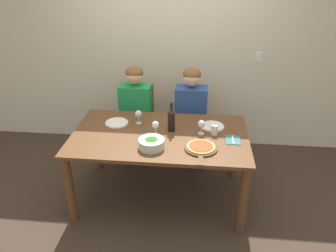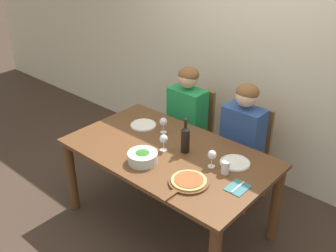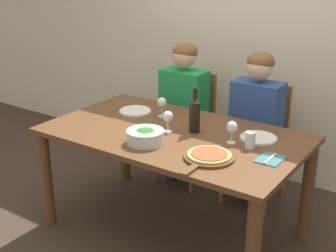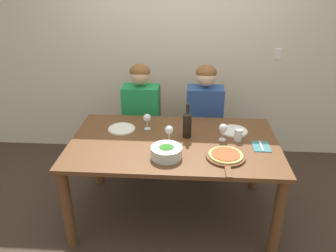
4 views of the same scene
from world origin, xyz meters
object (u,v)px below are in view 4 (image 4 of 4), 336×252
Objects in this scene: wine_glass_left at (147,119)px; pizza_on_board at (226,156)px; wine_glass_centre at (169,131)px; wine_glass_right at (223,129)px; fork_on_napkin at (261,146)px; dinner_plate_left at (122,129)px; person_woman at (141,110)px; water_tumbler at (238,135)px; chair_left at (143,125)px; broccoli_bowl at (166,152)px; person_man at (204,112)px; dinner_plate_right at (234,131)px; wine_bottle at (187,124)px; chair_right at (203,127)px.

pizza_on_board is at bearing -34.93° from wine_glass_left.
wine_glass_centre is at bearing 152.80° from pizza_on_board.
wine_glass_right reaches higher than fork_on_napkin.
dinner_plate_left is 1.64× the size of wine_glass_right.
person_woman reaches higher than wine_glass_right.
pizza_on_board is 4.18× the size of water_tumbler.
broccoli_bowl is at bearing -72.71° from chair_left.
chair_left is at bearing 135.81° from wine_glass_right.
chair_left is 0.72m from person_man.
chair_left is at bearing 170.48° from person_man.
broccoli_bowl is 1.00× the size of dinner_plate_right.
person_man is at bearing 100.92° from wine_glass_right.
wine_bottle is 0.45m from water_tumbler.
wine_glass_centre is at bearing -144.95° from wine_bottle.
chair_left reaches higher than pizza_on_board.
wine_glass_right is at bearing 90.29° from pizza_on_board.
chair_right is 1.04m from dinner_plate_left.
broccoli_bowl is 0.53m from wine_glass_left.
wine_glass_left is at bearing -77.88° from chair_left.
broccoli_bowl is at bearing -108.71° from person_man.
person_woman reaches higher than wine_glass_centre.
person_woman is 11.59× the size of water_tumbler.
wine_bottle reaches higher than pizza_on_board.
wine_bottle is 0.47m from pizza_on_board.
chair_right is 0.85m from wine_bottle.
dinner_plate_right is 0.17m from water_tumbler.
dinner_plate_left is at bearing 171.12° from wine_glass_right.
person_man is at bearing 111.35° from water_tumbler.
person_woman is at bearing 140.26° from wine_glass_right.
chair_right is 0.26m from person_man.
dinner_plate_right is at bearing 39.58° from broccoli_bowl.
person_woman reaches higher than fork_on_napkin.
wine_glass_left is at bearing 165.83° from wine_glass_right.
water_tumbler is (0.44, -0.04, -0.07)m from wine_bottle.
chair_right is 0.72m from person_woman.
broccoli_bowl is 2.30× the size of water_tumbler.
person_man is at bearing 0.00° from person_woman.
broccoli_bowl is at bearing -152.22° from water_tumbler.
dinner_plate_left is at bearing -99.26° from chair_left.
person_man is at bearing 116.08° from dinner_plate_right.
wine_glass_left is 0.84× the size of fork_on_napkin.
person_man reaches higher than dinner_plate_right.
wine_glass_left is at bearing 145.07° from pizza_on_board.
dinner_plate_left and dinner_plate_right have the same top height.
wine_bottle reaches higher than chair_right.
chair_right reaches higher than broccoli_bowl.
wine_bottle reaches higher than fork_on_napkin.
chair_left is at bearing 146.17° from dinner_plate_right.
dinner_plate_right is 1.64× the size of wine_glass_right.
wine_glass_right is at bearing 8.15° from wine_glass_centre.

